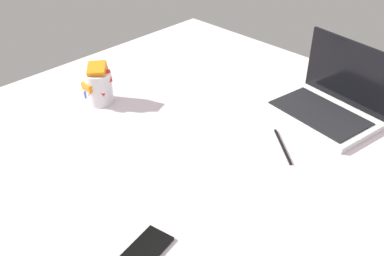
# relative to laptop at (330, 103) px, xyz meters

# --- Properties ---
(bed_mattress) EXTENTS (1.80, 1.40, 0.18)m
(bed_mattress) POSITION_rel_laptop_xyz_m (-0.04, -0.37, -0.13)
(bed_mattress) COLOR silver
(bed_mattress) RESTS_ON ground
(laptop) EXTENTS (0.36, 0.28, 0.23)m
(laptop) POSITION_rel_laptop_xyz_m (0.00, 0.00, 0.00)
(laptop) COLOR silver
(laptop) RESTS_ON bed_mattress
(snack_cup) EXTENTS (0.10, 0.10, 0.15)m
(snack_cup) POSITION_rel_laptop_xyz_m (-0.59, -0.47, 0.02)
(snack_cup) COLOR silver
(snack_cup) RESTS_ON bed_mattress
(cell_phone) EXTENTS (0.09, 0.15, 0.01)m
(cell_phone) POSITION_rel_laptop_xyz_m (0.01, -0.80, -0.04)
(cell_phone) COLOR black
(cell_phone) RESTS_ON bed_mattress
(charger_cable) EXTENTS (0.13, 0.11, 0.01)m
(charger_cable) POSITION_rel_laptop_xyz_m (0.00, -0.25, -0.04)
(charger_cable) COLOR black
(charger_cable) RESTS_ON bed_mattress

